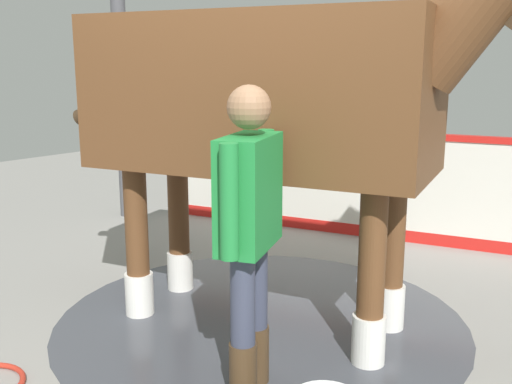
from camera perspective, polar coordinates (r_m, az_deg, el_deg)
The scene contains 6 objects.
ground_plane at distance 4.00m, azimuth 0.51°, elevation -14.05°, with size 16.00×16.00×0.02m, color gray.
wet_patch at distance 4.27m, azimuth 0.48°, elevation -12.09°, with size 2.83×2.83×0.00m, color #42444C.
barrier_wall at distance 6.20m, azimuth 9.56°, elevation 0.45°, with size 4.14×1.15×1.09m.
roof_post_far at distance 6.96m, azimuth -12.73°, elevation 10.56°, with size 0.16×0.16×3.17m, color #4C4C51.
horse at distance 3.84m, azimuth 2.10°, elevation 9.06°, with size 3.48×1.49×2.67m.
handler at distance 3.09m, azimuth -0.64°, elevation -2.95°, with size 0.38×0.63×1.66m.
Camera 1 is at (2.27, -2.77, 1.77)m, focal length 41.96 mm.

